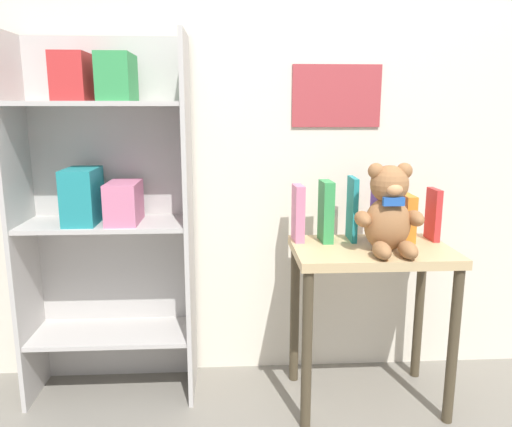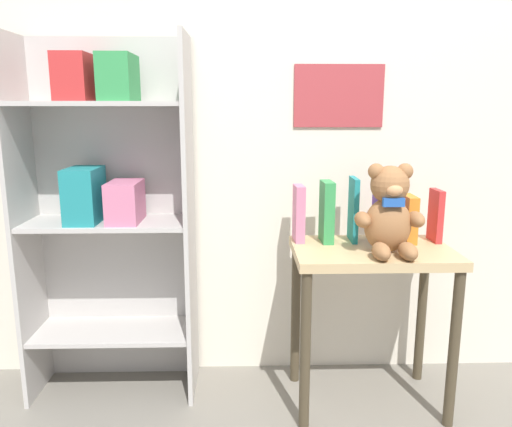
% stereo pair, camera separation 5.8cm
% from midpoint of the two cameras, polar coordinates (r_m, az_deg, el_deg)
% --- Properties ---
extents(wall_back, '(4.80, 0.07, 2.50)m').
position_cam_midpoint_polar(wall_back, '(2.21, 5.84, 13.29)').
color(wall_back, silver).
rests_on(wall_back, ground_plane).
extents(bookshelf_side, '(0.68, 0.30, 1.48)m').
position_cam_midpoint_polar(bookshelf_side, '(2.12, -15.82, 1.78)').
color(bookshelf_side, '#BCB7B2').
rests_on(bookshelf_side, ground_plane).
extents(display_table, '(0.62, 0.40, 0.66)m').
position_cam_midpoint_polar(display_table, '(2.05, 13.81, -7.09)').
color(display_table, tan).
rests_on(display_table, ground_plane).
extents(teddy_bear, '(0.26, 0.24, 0.34)m').
position_cam_midpoint_polar(teddy_bear, '(1.92, 15.81, 0.06)').
color(teddy_bear, '#99663D').
rests_on(teddy_bear, display_table).
extents(book_standing_pink, '(0.04, 0.11, 0.23)m').
position_cam_midpoint_polar(book_standing_pink, '(2.04, 5.72, 0.01)').
color(book_standing_pink, '#D17093').
rests_on(book_standing_pink, display_table).
extents(book_standing_green, '(0.05, 0.12, 0.25)m').
position_cam_midpoint_polar(book_standing_green, '(2.04, 8.89, 0.19)').
color(book_standing_green, '#33934C').
rests_on(book_standing_green, display_table).
extents(book_standing_teal, '(0.02, 0.13, 0.26)m').
position_cam_midpoint_polar(book_standing_teal, '(2.08, 11.84, 0.46)').
color(book_standing_teal, teal).
rests_on(book_standing_teal, display_table).
extents(book_standing_purple, '(0.05, 0.12, 0.25)m').
position_cam_midpoint_polar(book_standing_purple, '(2.10, 14.84, 0.26)').
color(book_standing_purple, purple).
rests_on(book_standing_purple, display_table).
extents(book_standing_orange, '(0.04, 0.13, 0.19)m').
position_cam_midpoint_polar(book_standing_orange, '(2.13, 17.78, -0.57)').
color(book_standing_orange, orange).
rests_on(book_standing_orange, display_table).
extents(book_standing_red, '(0.03, 0.11, 0.21)m').
position_cam_midpoint_polar(book_standing_red, '(2.16, 20.57, -0.23)').
color(book_standing_red, red).
rests_on(book_standing_red, display_table).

